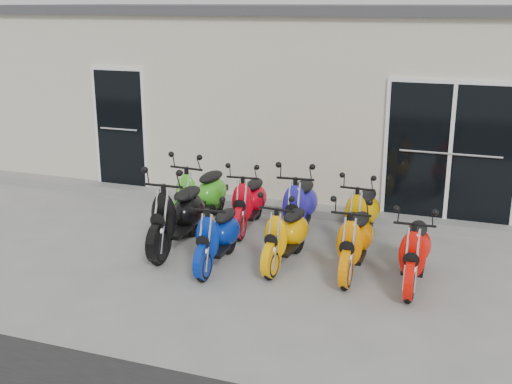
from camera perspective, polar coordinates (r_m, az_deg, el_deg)
ground at (r=9.09m, az=-1.29°, el=-5.55°), size 80.00×80.00×0.00m
building at (r=13.53m, az=6.73°, el=8.70°), size 14.00×6.00×3.20m
roof_cap at (r=13.40m, az=6.97°, el=15.83°), size 14.20×6.20×0.16m
front_step at (r=10.86m, az=2.55°, el=-1.41°), size 14.00×0.40×0.15m
door_left at (r=12.01m, az=-11.95°, el=5.83°), size 1.07×0.08×2.22m
door_right at (r=10.26m, az=16.92°, el=3.67°), size 2.02×0.08×2.22m
scooter_front_black at (r=9.12m, az=-7.03°, el=-1.21°), size 0.70×1.80×1.31m
scooter_front_blue at (r=8.51m, az=-3.47°, el=-3.15°), size 0.62×1.53×1.11m
scooter_front_orange_a at (r=8.54m, az=2.67°, el=-3.08°), size 0.65×1.53×1.11m
scooter_front_orange_b at (r=8.37m, az=8.81°, el=-3.52°), size 0.59×1.57×1.15m
scooter_front_red at (r=8.18m, az=13.98°, el=-4.36°), size 0.60×1.56×1.14m
scooter_back_green at (r=10.10m, az=-5.02°, el=0.48°), size 0.76×1.76×1.27m
scooter_back_red at (r=9.89m, az=-0.63°, el=-0.17°), size 0.71×1.60×1.15m
scooter_back_blue at (r=9.56m, az=3.93°, el=-0.46°), size 0.78×1.76×1.26m
scooter_back_yellow at (r=9.45m, az=9.42°, el=-1.21°), size 0.63×1.58×1.15m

